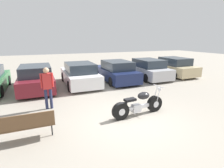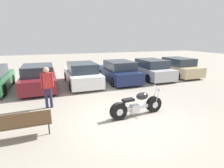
% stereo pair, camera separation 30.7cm
% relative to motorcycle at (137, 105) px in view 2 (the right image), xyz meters
% --- Properties ---
extents(ground_plane, '(60.00, 60.00, 0.00)m').
position_rel_motorcycle_xyz_m(ground_plane, '(-0.48, -0.24, -0.42)').
color(ground_plane, gray).
extents(motorcycle, '(2.28, 0.63, 1.06)m').
position_rel_motorcycle_xyz_m(motorcycle, '(0.00, 0.00, 0.00)').
color(motorcycle, black).
rests_on(motorcycle, ground_plane).
extents(parked_car_maroon, '(1.94, 4.30, 1.43)m').
position_rel_motorcycle_xyz_m(parked_car_maroon, '(-3.66, 5.45, 0.24)').
color(parked_car_maroon, maroon).
rests_on(parked_car_maroon, ground_plane).
extents(parked_car_white, '(1.94, 4.30, 1.43)m').
position_rel_motorcycle_xyz_m(parked_car_white, '(-1.07, 5.52, 0.24)').
color(parked_car_white, white).
rests_on(parked_car_white, ground_plane).
extents(parked_car_navy, '(1.94, 4.30, 1.43)m').
position_rel_motorcycle_xyz_m(parked_car_navy, '(1.51, 5.57, 0.24)').
color(parked_car_navy, '#19234C').
rests_on(parked_car_navy, ground_plane).
extents(parked_car_silver, '(1.94, 4.30, 1.43)m').
position_rel_motorcycle_xyz_m(parked_car_silver, '(4.10, 5.63, 0.24)').
color(parked_car_silver, '#BCBCC1').
rests_on(parked_car_silver, ground_plane).
extents(parked_car_champagne, '(1.94, 4.30, 1.43)m').
position_rel_motorcycle_xyz_m(parked_car_champagne, '(6.69, 5.78, 0.24)').
color(parked_car_champagne, '#C6B284').
rests_on(parked_car_champagne, ground_plane).
extents(park_bench, '(1.72, 0.40, 0.89)m').
position_rel_motorcycle_xyz_m(park_bench, '(-3.98, -0.35, 0.12)').
color(park_bench, brown).
rests_on(park_bench, ground_plane).
extents(person_standing, '(0.52, 0.24, 1.78)m').
position_rel_motorcycle_xyz_m(person_standing, '(-3.17, 2.03, 0.65)').
color(person_standing, '#232847').
rests_on(person_standing, ground_plane).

